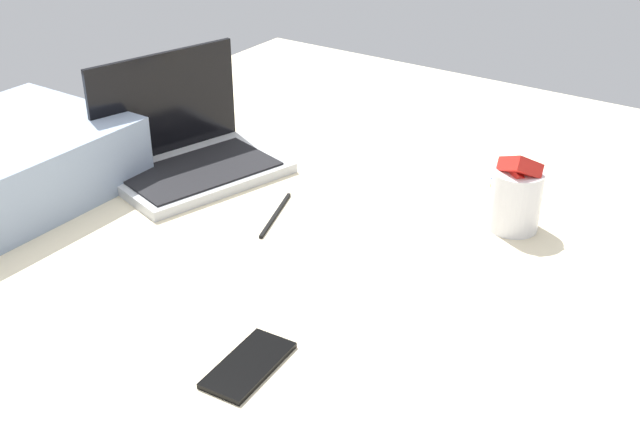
% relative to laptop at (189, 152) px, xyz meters
% --- Properties ---
extents(bed_mattress, '(1.80, 1.40, 0.18)m').
position_rel_laptop_xyz_m(bed_mattress, '(-0.02, -0.26, -0.13)').
color(bed_mattress, beige).
rests_on(bed_mattress, ground).
extents(laptop, '(0.38, 0.31, 0.23)m').
position_rel_laptop_xyz_m(laptop, '(0.00, 0.00, 0.00)').
color(laptop, '#B7BABC').
rests_on(laptop, bed_mattress).
extents(snack_cup, '(0.09, 0.10, 0.15)m').
position_rel_laptop_xyz_m(snack_cup, '(0.15, -0.63, 0.02)').
color(snack_cup, silver).
rests_on(snack_cup, bed_mattress).
extents(cell_phone, '(0.14, 0.08, 0.01)m').
position_rel_laptop_xyz_m(cell_phone, '(-0.42, -0.49, -0.04)').
color(cell_phone, black).
rests_on(cell_phone, bed_mattress).
extents(charger_cable, '(0.16, 0.06, 0.01)m').
position_rel_laptop_xyz_m(charger_cable, '(-0.06, -0.26, -0.04)').
color(charger_cable, black).
rests_on(charger_cable, bed_mattress).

